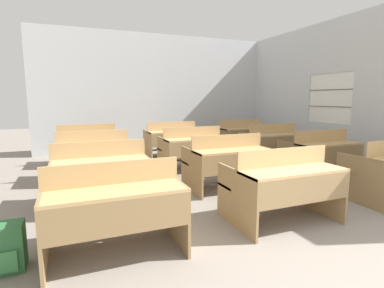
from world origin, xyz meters
The scene contains 15 objects.
wall_back centered at (0.00, 7.12, 1.58)m, with size 6.47×0.06×3.17m.
wall_right_with_window centered at (3.20, 3.52, 1.59)m, with size 0.06×7.09×3.17m.
bench_front_left centered at (-1.95, 1.66, 0.45)m, with size 1.22×0.85×0.88m.
bench_front_center centered at (-0.03, 1.67, 0.45)m, with size 1.22×0.85×0.88m.
bench_second_left centered at (-1.95, 3.04, 0.45)m, with size 1.22×0.85×0.88m.
bench_second_center centered at (-0.01, 3.06, 0.45)m, with size 1.22×0.85×0.88m.
bench_second_right centered at (1.91, 3.04, 0.45)m, with size 1.22×0.85×0.88m.
bench_third_left centered at (-1.95, 4.45, 0.45)m, with size 1.22×0.85×0.88m.
bench_third_center centered at (-0.04, 4.46, 0.45)m, with size 1.22×0.85×0.88m.
bench_third_right centered at (1.91, 4.46, 0.45)m, with size 1.22×0.85×0.88m.
bench_back_left centered at (-1.98, 5.86, 0.45)m, with size 1.22×0.85×0.88m.
bench_back_center centered at (-0.02, 5.85, 0.45)m, with size 1.22×0.85×0.88m.
bench_back_right centered at (1.91, 5.85, 0.45)m, with size 1.22×0.85×0.88m.
wastepaper_bin centered at (2.96, 6.74, 0.19)m, with size 0.25×0.25×0.38m.
schoolbag centered at (-2.85, 1.69, 0.20)m, with size 0.29×0.24×0.41m.
Camera 1 is at (-2.27, -1.06, 1.44)m, focal length 28.00 mm.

